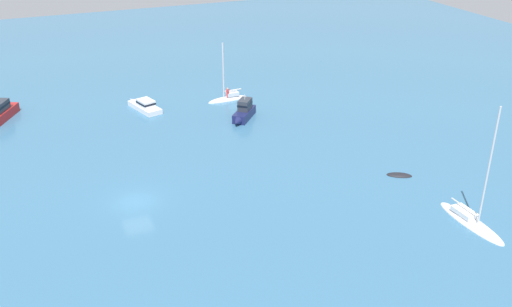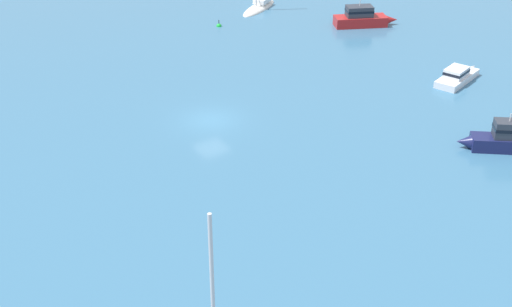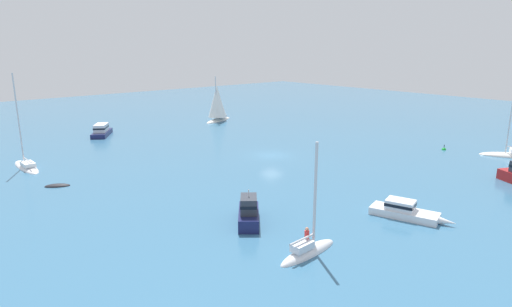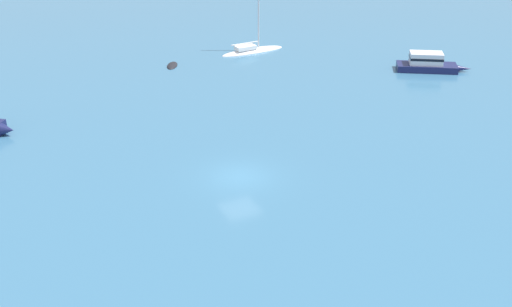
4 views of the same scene
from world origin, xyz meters
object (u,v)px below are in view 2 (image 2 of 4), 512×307
Objects in this scene: motor_cruiser at (362,18)px; powerboat_1 at (500,139)px; channel_buoy at (219,26)px; motor_cruiser_1 at (458,76)px; sailboat at (259,7)px.

motor_cruiser is 1.41× the size of powerboat_1.
motor_cruiser reaches higher than channel_buoy.
motor_cruiser_1 is 6.72× the size of channel_buoy.
sailboat is at bearing 21.82° from channel_buoy.
sailboat is 1.61× the size of motor_cruiser_1.
motor_cruiser is at bearing -34.14° from channel_buoy.
powerboat_1 is at bearing -87.38° from channel_buoy.
motor_cruiser_1 is (1.71, -27.89, 0.39)m from sailboat.
motor_cruiser_1 is (-3.72, -16.30, -0.34)m from motor_cruiser.
powerboat_1 is 4.92× the size of channel_buoy.
sailboat is at bearing -58.31° from powerboat_1.
motor_cruiser reaches higher than motor_cruiser_1.
motor_cruiser is 28.73m from powerboat_1.
channel_buoy is at bearing 172.91° from motor_cruiser.
powerboat_1 is at bearing -85.80° from motor_cruiser.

